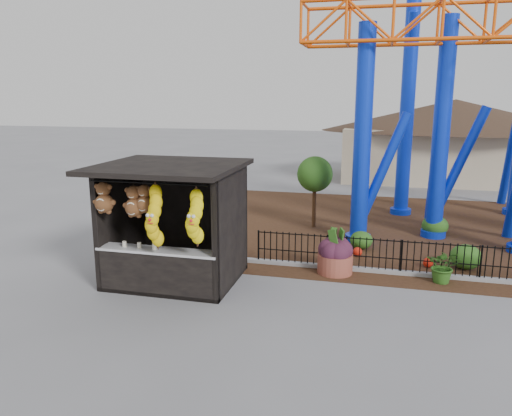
% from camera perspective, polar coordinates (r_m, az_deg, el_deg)
% --- Properties ---
extents(ground, '(120.00, 120.00, 0.00)m').
position_cam_1_polar(ground, '(11.71, 2.48, -11.42)').
color(ground, slate).
rests_on(ground, ground).
extents(mulch_bed, '(18.00, 12.00, 0.02)m').
position_cam_1_polar(mulch_bed, '(19.17, 19.35, -2.46)').
color(mulch_bed, '#331E11').
rests_on(mulch_bed, ground).
extents(curb, '(18.00, 0.18, 0.12)m').
position_cam_1_polar(curb, '(14.40, 20.98, -7.34)').
color(curb, gray).
rests_on(curb, ground).
extents(prize_booth, '(3.50, 3.40, 3.12)m').
position_cam_1_polar(prize_booth, '(12.90, -9.81, -2.08)').
color(prize_booth, black).
rests_on(prize_booth, ground).
extents(picket_fence, '(12.20, 0.06, 1.00)m').
position_cam_1_polar(picket_fence, '(14.40, 24.69, -5.81)').
color(picket_fence, black).
rests_on(picket_fence, ground).
extents(roller_coaster, '(11.00, 6.37, 10.82)m').
position_cam_1_polar(roller_coaster, '(19.01, 24.26, 16.63)').
color(roller_coaster, '#0C30DC').
rests_on(roller_coaster, ground).
extents(terracotta_planter, '(1.08, 1.08, 0.55)m').
position_cam_1_polar(terracotta_planter, '(13.97, 9.01, -6.30)').
color(terracotta_planter, '#964736').
rests_on(terracotta_planter, ground).
extents(planter_foliage, '(0.70, 0.70, 0.64)m').
position_cam_1_polar(planter_foliage, '(13.79, 9.10, -3.97)').
color(planter_foliage, '#381627').
rests_on(planter_foliage, terracotta_planter).
extents(potted_plant, '(0.96, 0.88, 0.92)m').
position_cam_1_polar(potted_plant, '(13.93, 20.66, -6.22)').
color(potted_plant, '#245C1B').
rests_on(potted_plant, ground).
extents(landscaping, '(8.27, 4.26, 0.72)m').
position_cam_1_polar(landscaping, '(16.79, 22.11, -3.66)').
color(landscaping, '#265017').
rests_on(landscaping, mulch_bed).
extents(pavilion, '(15.00, 15.00, 4.80)m').
position_cam_1_polar(pavilion, '(30.76, 21.68, 8.61)').
color(pavilion, '#BFAD8C').
rests_on(pavilion, ground).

